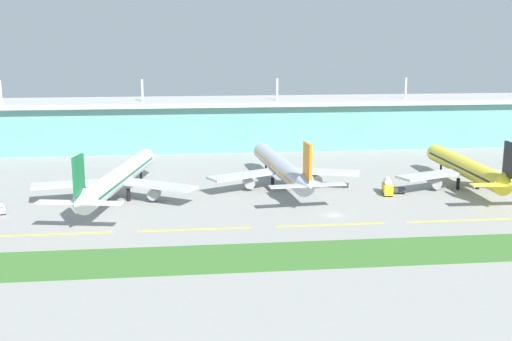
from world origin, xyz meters
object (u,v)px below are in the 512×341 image
Objects in this scene: fuel_truck at (387,187)px; pushback_tug at (397,190)px; airliner_far_middle at (467,168)px; airliner_center at (281,167)px; airliner_near_middle at (118,178)px; baggage_cart at (0,210)px.

pushback_tug is at bearing 9.89° from fuel_truck.
pushback_tug is (-23.65, -4.10, -5.35)m from airliner_far_middle.
airliner_center is at bearing 160.81° from pushback_tug.
airliner_near_middle is 1.16× the size of airliner_far_middle.
airliner_near_middle is 50.33m from airliner_center.
airliner_far_middle is 13.20× the size of pushback_tug.
airliner_center reaches higher than baggage_cart.
airliner_far_middle reaches higher than baggage_cart.
airliner_far_middle is 8.19× the size of fuel_truck.
fuel_truck is 3.63m from pushback_tug.
airliner_near_middle and airliner_far_middle have the same top height.
fuel_truck is at bearing -2.06° from airliner_near_middle.
airliner_far_middle is 15.39× the size of baggage_cart.
airliner_center is at bearing 172.39° from airliner_far_middle.
airliner_center is 16.78× the size of baggage_cart.
pushback_tug is at bearing 4.99° from baggage_cart.
airliner_far_middle is at bearing 5.83° from baggage_cart.
airliner_center is (49.42, 9.51, -0.00)m from airliner_near_middle.
pushback_tug is (113.40, 9.89, -0.16)m from baggage_cart.
airliner_far_middle is 24.59m from pushback_tug.
pushback_tug is at bearing -170.16° from airliner_far_middle.
airliner_near_middle is at bearing -179.02° from airliner_far_middle.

